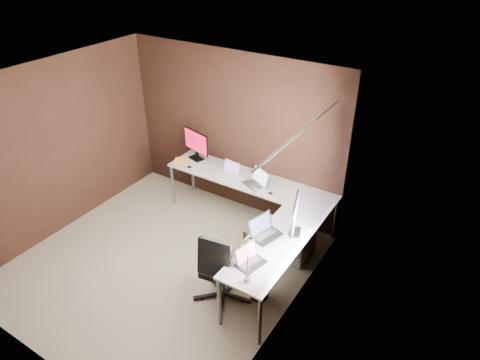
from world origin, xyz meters
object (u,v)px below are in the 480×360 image
Objects in this scene: monitor_right at (295,215)px; wastebasket at (259,288)px; laptop_white at (230,172)px; laptop_black_small at (249,260)px; desk_lamp at (246,251)px; drawer_pedestal at (296,237)px; laptop_silver at (257,182)px; monitor_left at (196,144)px; book_stack at (181,162)px; laptop_black_big at (264,231)px; office_chair at (221,280)px.

wastebasket is (-0.17, -0.52, -0.86)m from monitor_right.
monitor_right is 1.68× the size of laptop_white.
wastebasket is at bearing 13.31° from laptop_black_small.
desk_lamp is (1.32, -1.70, 0.29)m from laptop_white.
drawer_pedestal is 0.83m from monitor_right.
monitor_right is 1.25× the size of laptop_silver.
wastebasket is at bearing -21.10° from monitor_left.
book_stack reaches higher than drawer_pedestal.
wastebasket is at bearing -28.57° from book_stack.
desk_lamp is at bearing -27.69° from monitor_left.
book_stack is at bearing -94.47° from monitor_left.
wastebasket is at bearing -91.12° from drawer_pedestal.
monitor_right is 2.34m from book_stack.
desk_lamp is at bearing -36.15° from book_stack.
laptop_black_small is (1.25, -1.51, 0.00)m from laptop_white.
laptop_black_big is at bearing 111.69° from monitor_right.
office_chair is at bearing 126.42° from monitor_right.
monitor_left is (-2.00, 0.46, 0.70)m from drawer_pedestal.
monitor_right is at bearing 1.60° from laptop_black_small.
desk_lamp reaches higher than monitor_right.
monitor_left is 2.03× the size of wastebasket.
drawer_pedestal is 0.84m from laptop_black_big.
office_chair is (-0.55, -0.78, -0.69)m from monitor_right.
laptop_silver is 1.17× the size of laptop_black_small.
monitor_right is at bearing -12.04° from laptop_silver.
monitor_left is at bearing 71.23° from book_stack.
wastebasket is at bearing -32.95° from laptop_silver.
drawer_pedestal is at bearing -4.86° from book_stack.
office_chair reaches higher than laptop_white.
office_chair is at bearing -39.38° from book_stack.
laptop_black_big is at bearing 54.70° from office_chair.
drawer_pedestal is at bearing 5.94° from laptop_silver.
monitor_left is 0.77m from laptop_white.
laptop_white is at bearing 2.70° from monitor_left.
laptop_silver is 1.53× the size of book_stack.
laptop_silver reaches higher than drawer_pedestal.
laptop_white is at bearing 43.74° from monitor_right.
desk_lamp is at bearing -81.55° from wastebasket.
laptop_white is 0.31× the size of office_chair.
book_stack is (-0.09, -0.28, -0.23)m from monitor_left.
laptop_black_small reaches higher than wastebasket.
laptop_white is 0.50m from laptop_silver.
wastebasket is (0.01, 0.24, -0.64)m from laptop_black_small.
laptop_white is 1.14× the size of book_stack.
wastebasket is (0.11, -0.28, -0.65)m from laptop_black_big.
office_chair reaches higher than laptop_silver.
monitor_right is 1.26× the size of laptop_black_big.
desk_lamp is at bearing -145.42° from laptop_black_small.
monitor_left is at bearing 64.61° from laptop_black_small.
desk_lamp is (0.18, -0.71, 0.28)m from laptop_black_big.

